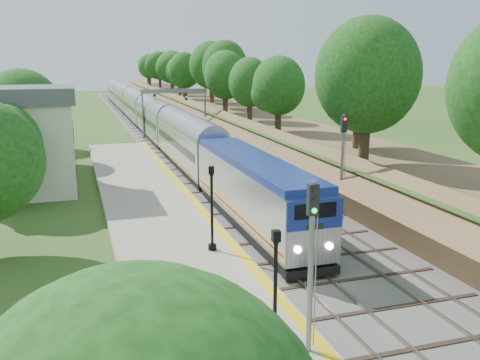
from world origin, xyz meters
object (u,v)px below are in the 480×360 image
object	(u,v)px
train	(146,115)
lamppost_mid	(275,296)
station_building	(17,140)
signal_platform	(311,249)
lamppost_far	(212,213)
signal_gantry	(174,100)
signal_farside	(343,154)

from	to	relation	value
train	lamppost_mid	distance (m)	60.27
station_building	signal_platform	xyz separation A→B (m)	(11.10, -27.33, -0.07)
lamppost_far	signal_platform	world-z (taller)	signal_platform
station_building	signal_platform	bearing A→B (deg)	-67.90
lamppost_mid	lamppost_far	bearing A→B (deg)	87.88
station_building	lamppost_far	world-z (taller)	station_building
lamppost_mid	lamppost_far	world-z (taller)	lamppost_far
lamppost_far	signal_gantry	bearing A→B (deg)	81.83
lamppost_mid	lamppost_far	xyz separation A→B (m)	(0.36, 9.83, 0.10)
lamppost_mid	signal_farside	world-z (taller)	signal_farside
lamppost_mid	signal_platform	bearing A→B (deg)	-29.27
signal_gantry	lamppost_far	bearing A→B (deg)	-98.17
signal_gantry	station_building	bearing A→B (deg)	-123.38
signal_gantry	lamppost_far	size ratio (longest dim) A/B	1.90
signal_platform	train	bearing A→B (deg)	87.27
train	lamppost_far	world-z (taller)	lamppost_far
train	lamppost_far	distance (m)	50.43
station_building	train	size ratio (longest dim) A/B	0.08
lamppost_mid	signal_farside	bearing A→B (deg)	54.79
train	lamppost_mid	size ratio (longest dim) A/B	26.63
lamppost_mid	signal_platform	world-z (taller)	signal_platform
signal_gantry	signal_platform	bearing A→B (deg)	-95.86
lamppost_mid	signal_platform	distance (m)	2.11
station_building	lamppost_mid	distance (m)	28.66
lamppost_mid	train	bearing A→B (deg)	86.28
signal_platform	signal_farside	world-z (taller)	signal_farside
station_building	train	world-z (taller)	station_building
lamppost_mid	signal_gantry	bearing A→B (deg)	82.97
signal_gantry	signal_farside	bearing A→B (deg)	-84.31
lamppost_mid	lamppost_far	size ratio (longest dim) A/B	0.95
signal_farside	signal_gantry	bearing A→B (deg)	95.69
signal_platform	signal_farside	distance (m)	17.45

